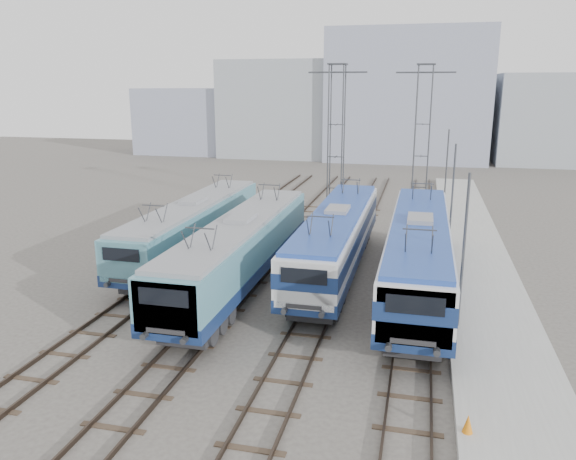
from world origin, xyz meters
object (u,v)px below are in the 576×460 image
Objects in this scene: locomotive_center_right at (337,236)px; mast_mid at (452,200)px; mast_front at (463,255)px; safety_cone at (468,424)px; mast_rear at (446,172)px; locomotive_center_left at (240,248)px; catenary_tower_west at (336,136)px; catenary_tower_east at (422,135)px; locomotive_far_left at (193,225)px; locomotive_far_right at (418,249)px.

mast_mid reaches higher than locomotive_center_right.
mast_front is at bearing -44.86° from locomotive_center_right.
mast_rear is at bearing 89.82° from safety_cone.
locomotive_center_left is 17.90m from catenary_tower_west.
mast_front is 12.00m from mast_mid.
safety_cone is (10.75, -10.84, -1.67)m from locomotive_center_left.
locomotive_center_left is at bearing -139.67° from mast_mid.
mast_rear is at bearing 24.94° from catenary_tower_west.
locomotive_center_right is 16.82m from catenary_tower_east.
catenary_tower_west is at bearing 82.55° from locomotive_center_left.
catenary_tower_west is 20.43× the size of safety_cone.
catenary_tower_west is at bearing 62.18° from locomotive_far_left.
catenary_tower_east is (8.75, 19.21, 4.38)m from locomotive_center_left.
mast_front is at bearing -14.42° from locomotive_center_left.
locomotive_far_right is 18.20m from catenary_tower_east.
locomotive_far_left is at bearing 174.36° from locomotive_center_right.
locomotive_far_left is at bearing 134.98° from safety_cone.
locomotive_center_left is 2.59× the size of mast_front.
locomotive_far_left is 15.14m from catenary_tower_west.
mast_mid is 11.92× the size of safety_cone.
catenary_tower_west reaches higher than mast_rear.
catenary_tower_east reaches higher than locomotive_center_left.
locomotive_center_right is (9.00, -0.89, 0.13)m from locomotive_far_left.
locomotive_center_right is 15.76m from safety_cone.
locomotive_far_right reaches higher than locomotive_center_left.
locomotive_far_left is 2.47× the size of mast_front.
locomotive_far_right is (13.50, -2.91, 0.23)m from locomotive_far_left.
mast_mid is (10.85, 9.21, 1.24)m from locomotive_center_left.
catenary_tower_west is (2.25, 17.21, 4.38)m from locomotive_center_left.
locomotive_far_right is 19.81m from mast_rear.
mast_mid reaches higher than locomotive_far_left.
catenary_tower_east is at bearing 48.15° from locomotive_far_left.
catenary_tower_east reaches higher than mast_rear.
locomotive_center_left reaches higher than safety_cone.
catenary_tower_east is (-0.25, 17.70, 4.24)m from locomotive_far_right.
locomotive_far_right is at bearing -66.73° from catenary_tower_west.
mast_mid is (6.35, 5.68, 1.21)m from locomotive_center_right.
catenary_tower_west is 6.80m from catenary_tower_east.
locomotive_center_right is at bearing 155.85° from locomotive_far_right.
mast_rear is at bearing 90.00° from mast_front.
locomotive_far_left is at bearing -131.85° from catenary_tower_east.
locomotive_far_left is 1.44× the size of catenary_tower_west.
locomotive_far_right is 2.69× the size of mast_rear.
catenary_tower_west is at bearing 137.07° from mast_mid.
locomotive_far_left is 13.81m from locomotive_far_right.
mast_mid is at bearing 76.49° from locomotive_far_right.
mast_front is 11.92× the size of safety_cone.
locomotive_far_left is 2.47× the size of mast_rear.
locomotive_far_left is 6.31m from locomotive_center_left.
locomotive_center_left reaches higher than locomotive_far_left.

